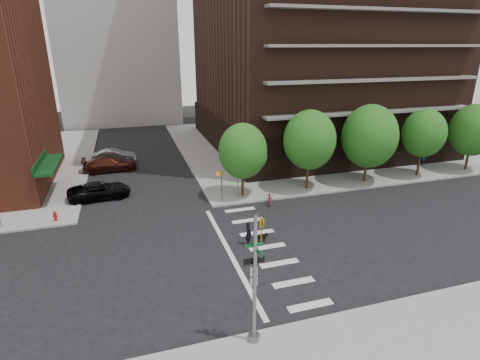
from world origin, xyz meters
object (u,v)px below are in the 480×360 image
at_px(pedestrian_far, 423,158).
at_px(parked_car_black, 99,191).
at_px(scooter, 270,198).
at_px(parked_car_silver, 114,156).
at_px(traffic_signal, 255,290).
at_px(fire_hydrant, 55,216).
at_px(parked_car_maroon, 110,164).
at_px(dog_walker, 249,233).

bearing_deg(pedestrian_far, parked_car_black, -82.89).
height_order(parked_car_black, scooter, parked_car_black).
bearing_deg(parked_car_silver, traffic_signal, -165.88).
bearing_deg(parked_car_silver, fire_hydrant, 166.76).
xyz_separation_m(fire_hydrant, parked_car_silver, (4.00, 14.15, 0.20)).
relative_size(traffic_signal, parked_car_maroon, 1.14).
bearing_deg(traffic_signal, parked_car_black, 110.42).
height_order(traffic_signal, parked_car_black, traffic_signal).
bearing_deg(parked_car_maroon, parked_car_black, 172.96).
relative_size(traffic_signal, pedestrian_far, 3.72).
bearing_deg(pedestrian_far, dog_walker, -57.36).
distance_m(traffic_signal, parked_car_maroon, 27.42).
bearing_deg(parked_car_maroon, pedestrian_far, -105.96).
bearing_deg(fire_hydrant, parked_car_maroon, 72.37).
bearing_deg(parked_car_black, dog_walker, -144.67).
bearing_deg(traffic_signal, parked_car_silver, 101.58).
height_order(traffic_signal, scooter, traffic_signal).
height_order(fire_hydrant, parked_car_black, parked_car_black).
xyz_separation_m(fire_hydrant, dog_walker, (12.45, -7.11, 0.26)).
relative_size(fire_hydrant, dog_walker, 0.45).
bearing_deg(parked_car_black, fire_hydrant, 137.76).
distance_m(traffic_signal, dog_walker, 8.74).
bearing_deg(traffic_signal, fire_hydrant, 123.26).
relative_size(parked_car_black, dog_walker, 3.08).
xyz_separation_m(parked_car_maroon, scooter, (12.61, -12.58, -0.28)).
distance_m(parked_car_silver, scooter, 19.69).
bearing_deg(fire_hydrant, scooter, -4.59).
relative_size(parked_car_silver, scooter, 2.47).
bearing_deg(parked_car_silver, scooter, -139.17).
height_order(fire_hydrant, pedestrian_far, pedestrian_far).
bearing_deg(pedestrian_far, fire_hydrant, -76.49).
bearing_deg(fire_hydrant, dog_walker, -29.74).
xyz_separation_m(fire_hydrant, parked_car_maroon, (3.59, 11.28, 0.21)).
height_order(scooter, dog_walker, dog_walker).
bearing_deg(pedestrian_far, parked_car_silver, -100.97).
distance_m(parked_car_black, dog_walker, 14.58).
relative_size(fire_hydrant, parked_car_maroon, 0.14).
xyz_separation_m(traffic_signal, pedestrian_far, (25.24, 18.49, -1.74)).
distance_m(parked_car_black, scooter, 14.29).
height_order(parked_car_maroon, dog_walker, dog_walker).
bearing_deg(parked_car_silver, pedestrian_far, -106.76).
relative_size(parked_car_maroon, dog_walker, 3.22).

